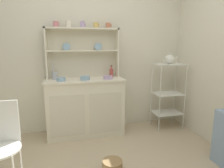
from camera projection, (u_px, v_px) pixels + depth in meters
name	position (u px, v px, depth m)	size (l,w,h in m)	color
wall_back	(85.00, 51.00, 3.03)	(3.84, 0.05, 2.50)	silver
hutch_cabinet	(85.00, 106.00, 2.94)	(1.14, 0.45, 0.85)	silver
hutch_shelf_unit	(83.00, 49.00, 2.93)	(1.07, 0.18, 0.73)	beige
bakers_rack	(168.00, 90.00, 3.13)	(0.45, 0.32, 1.05)	silver
wire_chair	(0.00, 140.00, 1.73)	(0.36, 0.36, 0.85)	white
floor_basket	(112.00, 166.00, 2.10)	(0.22, 0.22, 0.13)	#93754C
cup_rose_0	(56.00, 24.00, 2.73)	(0.09, 0.08, 0.08)	#D17A84
cup_cream_1	(68.00, 24.00, 2.77)	(0.09, 0.08, 0.09)	silver
cup_lilac_2	(82.00, 24.00, 2.82)	(0.08, 0.07, 0.09)	#B79ECC
cup_gold_3	(96.00, 25.00, 2.86)	(0.09, 0.07, 0.08)	#DBB760
cup_terracotta_4	(108.00, 26.00, 2.91)	(0.08, 0.07, 0.08)	#C67556
bowl_mixing_large	(61.00, 79.00, 2.70)	(0.12, 0.12, 0.05)	#8EB2D1
bowl_floral_medium	(85.00, 78.00, 2.78)	(0.13, 0.13, 0.06)	#8EB2D1
bowl_cream_small	(108.00, 77.00, 2.86)	(0.14, 0.14, 0.05)	#B79ECC
jam_bottle	(111.00, 72.00, 3.02)	(0.06, 0.06, 0.18)	#B74C47
utensil_jar	(55.00, 75.00, 2.82)	(0.08, 0.08, 0.24)	#B2B7C6
porcelain_teapot	(170.00, 59.00, 3.03)	(0.23, 0.14, 0.16)	white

